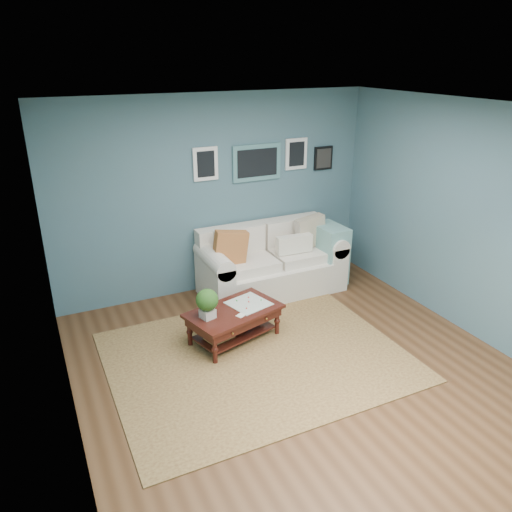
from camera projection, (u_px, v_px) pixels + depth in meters
room_shell at (311, 256)px, 4.76m from camera, size 5.00×5.02×2.70m
area_rug at (256, 356)px, 5.58m from camera, size 3.17×2.54×0.01m
loveseat at (276, 261)px, 7.03m from camera, size 2.03×0.92×1.04m
coffee_table at (230, 316)px, 5.76m from camera, size 1.20×0.89×0.75m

